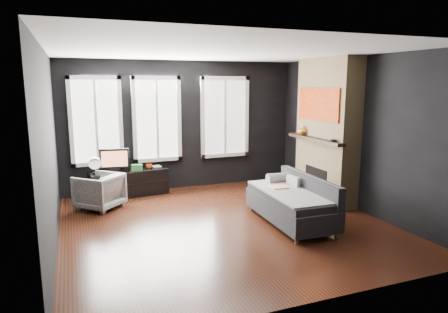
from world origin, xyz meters
name	(u,v)px	position (x,y,z in m)	size (l,w,h in m)	color
floor	(225,224)	(0.00, 0.00, 0.00)	(5.00, 5.00, 0.00)	black
ceiling	(225,51)	(0.00, 0.00, 2.70)	(5.00, 5.00, 0.00)	white
wall_back	(182,125)	(0.00, 2.50, 1.35)	(5.00, 0.02, 2.70)	black
wall_left	(49,151)	(-2.50, 0.00, 1.35)	(0.02, 5.00, 2.70)	black
wall_right	(357,134)	(2.50, 0.00, 1.35)	(0.02, 5.00, 2.70)	black
windows	(161,76)	(-0.45, 2.46, 2.38)	(4.00, 0.16, 1.76)	white
fireplace	(327,131)	(2.30, 0.60, 1.35)	(0.70, 1.62, 2.70)	#93724C
sofa	(290,200)	(1.01, -0.31, 0.38)	(0.89, 1.79, 0.77)	black
stripe_pillow	(293,185)	(1.22, -0.04, 0.55)	(0.07, 0.30, 0.30)	gray
armchair	(99,190)	(-1.81, 1.58, 0.35)	(0.69, 0.64, 0.71)	white
media_console	(129,183)	(-1.20, 2.24, 0.26)	(1.52, 0.47, 0.52)	black
monitor	(115,159)	(-1.46, 2.23, 0.78)	(0.57, 0.12, 0.51)	black
desk_fan	(95,165)	(-1.83, 2.15, 0.69)	(0.23, 0.23, 0.33)	gray
mug	(149,166)	(-0.79, 2.24, 0.58)	(0.12, 0.10, 0.12)	red
book	(152,162)	(-0.69, 2.38, 0.64)	(0.17, 0.02, 0.23)	tan
storage_box	(137,167)	(-1.04, 2.20, 0.58)	(0.21, 0.14, 0.12)	#347F37
mantel_vase	(303,130)	(2.05, 1.05, 1.32)	(0.18, 0.19, 0.18)	#EEA842
mantel_clock	(333,141)	(2.05, 0.05, 1.25)	(0.11, 0.11, 0.04)	black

